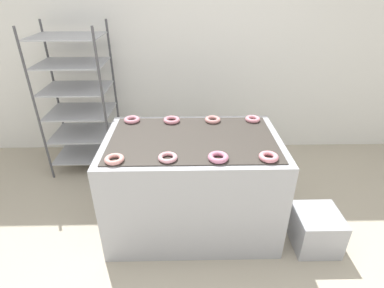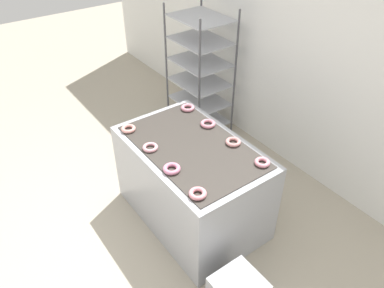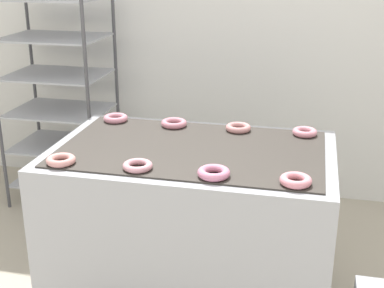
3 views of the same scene
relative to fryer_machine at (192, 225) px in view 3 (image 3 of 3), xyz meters
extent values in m
cube|color=white|center=(0.00, 1.44, 0.98)|extent=(8.00, 0.05, 2.80)
cube|color=#A8AAB2|center=(0.00, 0.00, 0.00)|extent=(1.38, 0.88, 0.84)
cube|color=#38332D|center=(0.00, 0.00, 0.42)|extent=(1.27, 0.77, 0.01)
cube|color=#262628|center=(0.38, -0.40, 0.17)|extent=(0.12, 0.07, 0.10)
cylinder|color=#4C4C51|center=(-0.86, 0.72, 0.37)|extent=(0.02, 0.02, 1.58)
cylinder|color=#4C4C51|center=(-1.53, 1.25, 0.37)|extent=(0.02, 0.02, 1.58)
cylinder|color=#4C4C51|center=(-0.86, 1.25, 0.37)|extent=(0.02, 0.02, 1.58)
cube|color=#A8AAB2|center=(-1.19, 0.98, -0.27)|extent=(0.67, 0.52, 0.01)
cube|color=#A8AAB2|center=(-1.19, 0.98, -0.01)|extent=(0.67, 0.52, 0.01)
cube|color=#A8AAB2|center=(-1.19, 0.98, 0.25)|extent=(0.67, 0.52, 0.01)
cube|color=#A8AAB2|center=(-1.19, 0.98, 0.51)|extent=(0.67, 0.52, 0.01)
cube|color=#A8AAB2|center=(-1.19, 0.98, 0.77)|extent=(0.67, 0.52, 0.01)
torus|color=#DF958E|center=(-0.53, -0.33, 0.44)|extent=(0.13, 0.13, 0.03)
torus|color=pink|center=(-0.18, -0.31, 0.44)|extent=(0.13, 0.13, 0.03)
torus|color=pink|center=(0.17, -0.32, 0.44)|extent=(0.14, 0.14, 0.04)
torus|color=pink|center=(0.51, -0.32, 0.44)|extent=(0.13, 0.13, 0.04)
torus|color=pink|center=(-0.52, 0.32, 0.44)|extent=(0.14, 0.14, 0.03)
torus|color=pink|center=(-0.17, 0.31, 0.44)|extent=(0.14, 0.14, 0.03)
torus|color=#CE8A88|center=(0.18, 0.31, 0.44)|extent=(0.13, 0.13, 0.03)
torus|color=pink|center=(0.53, 0.32, 0.44)|extent=(0.13, 0.13, 0.03)
camera|label=1|loc=(-0.05, -2.05, 1.50)|focal=28.00mm
camera|label=2|loc=(2.08, -1.51, 2.36)|focal=35.00mm
camera|label=3|loc=(0.54, -2.38, 1.35)|focal=50.00mm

